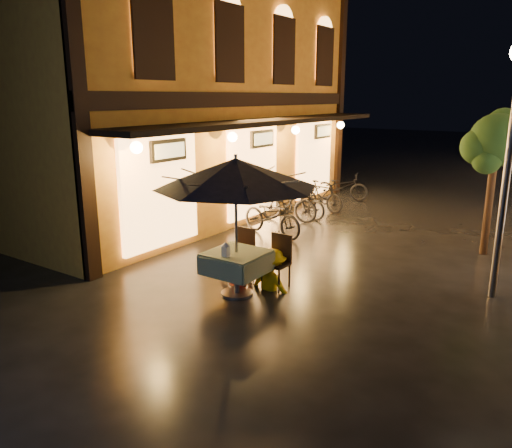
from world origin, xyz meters
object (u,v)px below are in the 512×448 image
Objects in this scene: person_orange at (237,244)px; person_yellow at (272,250)px; cafe_table at (237,263)px; bicycle_0 at (272,216)px; table_lantern at (226,249)px; patio_umbrella at (236,173)px.

person_yellow is (0.71, 0.08, -0.02)m from person_orange.
bicycle_0 is (-1.55, 3.58, -0.09)m from cafe_table.
table_lantern is (0.00, -0.30, 0.33)m from cafe_table.
cafe_table is at bearing 63.45° from person_yellow.
person_yellow is (0.35, 0.89, -0.20)m from table_lantern.
table_lantern is 0.13× the size of bicycle_0.
patio_umbrella is at bearing 106.28° from person_orange.
person_orange reaches higher than person_yellow.
person_yellow is (0.35, 0.59, 0.14)m from cafe_table.
bicycle_0 is at bearing 113.38° from patio_umbrella.
patio_umbrella is 1.86× the size of person_orange.
person_orange is (-0.36, 0.51, -1.41)m from patio_umbrella.
table_lantern is at bearing 72.52° from person_yellow.
person_yellow reaches higher than bicycle_0.
cafe_table is 0.64m from person_orange.
person_yellow is at bearing 68.65° from table_lantern.
cafe_table is at bearing -145.04° from bicycle_0.
cafe_table is at bearing 106.28° from person_orange.
cafe_table is 0.36× the size of patio_umbrella.
patio_umbrella is 1.58m from person_yellow.
person_orange is at bearing 125.56° from cafe_table.
table_lantern is 0.98m from person_yellow.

